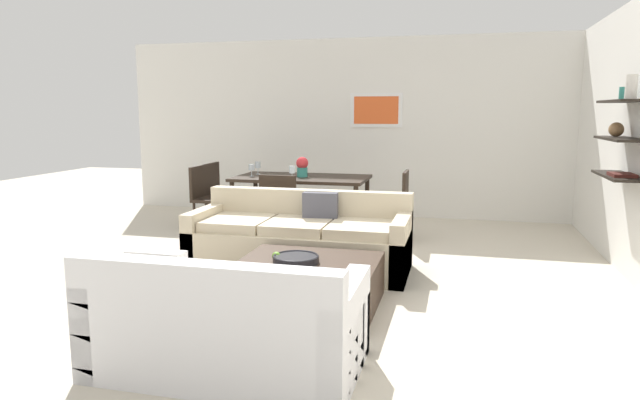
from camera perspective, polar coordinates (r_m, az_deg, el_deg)
ground_plane at (r=5.45m, az=-1.44°, el=-8.09°), size 18.00×18.00×0.00m
back_wall_unit at (r=8.62m, az=6.80°, el=7.30°), size 8.40×0.09×2.70m
sofa_beige at (r=5.73m, az=-1.97°, el=-4.23°), size 2.20×0.90×0.78m
loveseat_white at (r=3.61m, az=-9.52°, el=-12.43°), size 1.64×0.90×0.78m
coffee_table at (r=4.65m, az=-1.39°, el=-8.69°), size 1.15×1.06×0.38m
decorative_bowl at (r=4.60m, az=-2.47°, el=-6.00°), size 0.38×0.38×0.06m
apple_on_coffee_table at (r=4.68m, az=-4.48°, el=-5.72°), size 0.07×0.07×0.07m
dining_table at (r=7.41m, az=-1.90°, el=1.87°), size 1.74×0.97×0.75m
dining_chair_left_far at (r=8.08m, az=-10.22°, el=1.07°), size 0.44×0.44×0.88m
dining_chair_right_near at (r=6.98m, az=7.75°, el=-0.12°), size 0.44×0.44×0.88m
dining_chair_foot at (r=6.59m, az=-4.03°, el=-0.60°), size 0.44×0.44×0.88m
dining_chair_left_near at (r=7.69m, az=-11.55°, el=0.62°), size 0.44×0.44×0.88m
wine_glass_left_near at (r=7.49m, az=-7.00°, el=3.30°), size 0.08×0.08×0.16m
wine_glass_foot at (r=6.98m, az=-2.87°, el=3.07°), size 0.07×0.07×0.18m
wine_glass_left_far at (r=7.71m, az=-6.36°, el=3.55°), size 0.07×0.07×0.17m
centerpiece_vase at (r=7.36m, az=-1.83°, el=3.45°), size 0.16×0.16×0.26m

